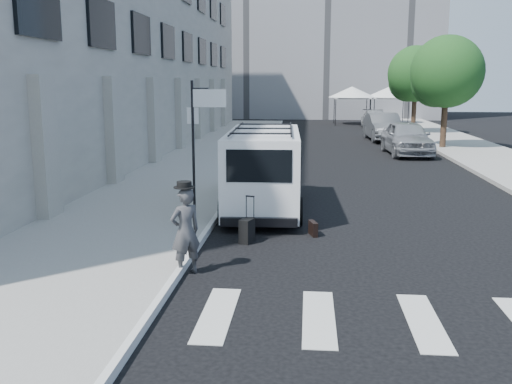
% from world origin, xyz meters
% --- Properties ---
extents(ground, '(120.00, 120.00, 0.00)m').
position_xyz_m(ground, '(0.00, 0.00, 0.00)').
color(ground, black).
rests_on(ground, ground).
extents(sidewalk_left, '(4.50, 48.00, 0.15)m').
position_xyz_m(sidewalk_left, '(-4.25, 16.00, 0.07)').
color(sidewalk_left, gray).
rests_on(sidewalk_left, ground).
extents(sidewalk_right, '(4.00, 56.00, 0.15)m').
position_xyz_m(sidewalk_right, '(9.00, 20.00, 0.07)').
color(sidewalk_right, gray).
rests_on(sidewalk_right, ground).
extents(building_left, '(10.00, 44.00, 12.00)m').
position_xyz_m(building_left, '(-11.50, 18.00, 6.00)').
color(building_left, gray).
rests_on(building_left, ground).
extents(sign_pole, '(1.03, 0.07, 3.50)m').
position_xyz_m(sign_pole, '(-2.36, 3.20, 2.65)').
color(sign_pole, black).
rests_on(sign_pole, sidewalk_left).
extents(tree_near, '(3.80, 3.83, 6.03)m').
position_xyz_m(tree_near, '(7.50, 20.15, 3.97)').
color(tree_near, black).
rests_on(tree_near, ground).
extents(tree_far, '(3.80, 3.83, 6.03)m').
position_xyz_m(tree_far, '(7.50, 29.15, 3.97)').
color(tree_far, black).
rests_on(tree_far, ground).
extents(tent_left, '(4.00, 4.00, 3.20)m').
position_xyz_m(tent_left, '(4.00, 38.00, 2.71)').
color(tent_left, black).
rests_on(tent_left, ground).
extents(tent_right, '(4.00, 4.00, 3.20)m').
position_xyz_m(tent_right, '(7.20, 38.50, 2.71)').
color(tent_right, black).
rests_on(tent_right, ground).
extents(businessman, '(0.73, 0.70, 1.68)m').
position_xyz_m(businessman, '(-1.90, -1.14, 0.84)').
color(businessman, '#404043').
rests_on(businessman, ground).
extents(briefcase, '(0.24, 0.46, 0.34)m').
position_xyz_m(briefcase, '(0.54, 1.86, 0.17)').
color(briefcase, black).
rests_on(briefcase, ground).
extents(suitcase, '(0.36, 0.44, 1.07)m').
position_xyz_m(suitcase, '(-0.97, 1.09, 0.28)').
color(suitcase, black).
rests_on(suitcase, ground).
extents(cargo_van, '(2.29, 6.04, 2.25)m').
position_xyz_m(cargo_van, '(-0.87, 4.70, 1.17)').
color(cargo_van, white).
rests_on(cargo_van, ground).
extents(parked_car_a, '(2.25, 5.09, 1.70)m').
position_xyz_m(parked_car_a, '(5.30, 17.68, 0.85)').
color(parked_car_a, '#93969B').
rests_on(parked_car_a, ground).
extents(parked_car_b, '(2.08, 5.22, 1.69)m').
position_xyz_m(parked_car_b, '(5.00, 24.64, 0.84)').
color(parked_car_b, '#4C4F53').
rests_on(parked_car_b, ground).
extents(parked_car_c, '(2.08, 4.90, 1.41)m').
position_xyz_m(parked_car_c, '(5.59, 34.33, 0.71)').
color(parked_car_c, '#A7ABAF').
rests_on(parked_car_c, ground).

